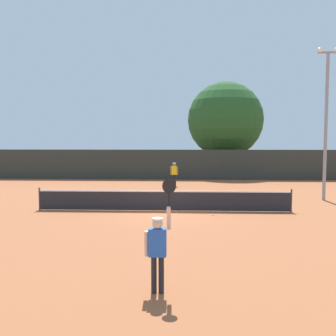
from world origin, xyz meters
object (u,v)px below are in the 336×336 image
object	(u,v)px
player_receiving	(174,172)
tennis_ball	(213,215)
light_pole	(326,115)
large_tree	(225,120)
parked_car_far	(237,165)
parked_car_mid	(197,166)
player_serving	(158,243)
parked_car_near	(144,166)

from	to	relation	value
player_receiving	tennis_ball	size ratio (longest dim) A/B	25.16
light_pole	large_tree	bearing A→B (deg)	104.16
light_pole	parked_car_far	xyz separation A→B (m)	(-2.35, 17.71, -3.97)
player_receiving	parked_car_mid	xyz separation A→B (m)	(1.98, 10.03, -0.28)
player_serving	parked_car_mid	world-z (taller)	player_serving
player_serving	player_receiving	world-z (taller)	player_serving
tennis_ball	parked_car_mid	xyz separation A→B (m)	(-0.01, 20.66, 0.74)
tennis_ball	large_tree	xyz separation A→B (m)	(2.70, 19.84, 5.29)
player_serving	parked_car_far	distance (m)	31.25
player_serving	parked_car_near	xyz separation A→B (m)	(-3.52, 29.65, -0.31)
light_pole	large_tree	xyz separation A→B (m)	(-3.83, 15.20, 0.58)
player_receiving	parked_car_mid	bearing A→B (deg)	-101.16
large_tree	parked_car_near	world-z (taller)	large_tree
parked_car_near	parked_car_far	size ratio (longest dim) A/B	0.98
light_pole	parked_car_near	size ratio (longest dim) A/B	1.95
large_tree	parked_car_far	world-z (taller)	large_tree
tennis_ball	parked_car_mid	world-z (taller)	parked_car_mid
light_pole	parked_car_mid	xyz separation A→B (m)	(-6.54, 16.02, -3.97)
player_receiving	large_tree	xyz separation A→B (m)	(4.68, 9.21, 4.27)
large_tree	parked_car_near	size ratio (longest dim) A/B	2.08
player_serving	player_receiving	size ratio (longest dim) A/B	1.46
player_receiving	light_pole	distance (m)	11.05
light_pole	parked_car_mid	size ratio (longest dim) A/B	1.93
light_pole	parked_car_far	bearing A→B (deg)	97.54
player_receiving	parked_car_near	distance (m)	11.23
player_receiving	tennis_ball	bearing A→B (deg)	100.58
tennis_ball	large_tree	bearing A→B (deg)	82.26
large_tree	player_receiving	bearing A→B (deg)	-116.94
large_tree	parked_car_far	size ratio (longest dim) A/B	2.05
tennis_ball	parked_car_mid	size ratio (longest dim) A/B	0.02
player_receiving	light_pole	size ratio (longest dim) A/B	0.20
player_serving	light_pole	size ratio (longest dim) A/B	0.30
player_serving	light_pole	bearing A→B (deg)	57.18
player_serving	tennis_ball	bearing A→B (deg)	77.64
player_serving	large_tree	bearing A→B (deg)	80.88
player_receiving	parked_car_near	xyz separation A→B (m)	(-3.35, 10.72, -0.28)
tennis_ball	parked_car_far	size ratio (longest dim) A/B	0.02
tennis_ball	light_pole	bearing A→B (deg)	35.40
parked_car_near	parked_car_mid	world-z (taller)	same
player_receiving	parked_car_near	size ratio (longest dim) A/B	0.40
player_serving	parked_car_near	world-z (taller)	player_serving
parked_car_mid	parked_car_far	bearing A→B (deg)	26.17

